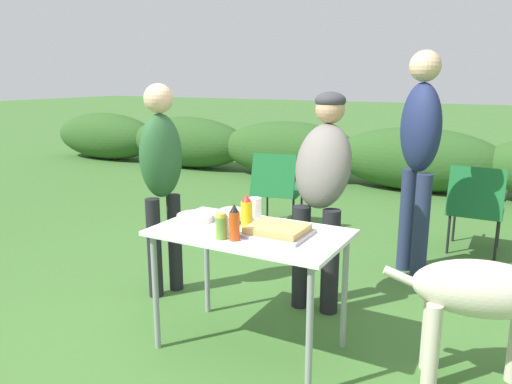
{
  "coord_description": "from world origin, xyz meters",
  "views": [
    {
      "loc": [
        1.34,
        -2.39,
        1.6
      ],
      "look_at": [
        -0.13,
        0.31,
        0.89
      ],
      "focal_mm": 35.0,
      "sensor_mm": 36.0,
      "label": 1
    }
  ],
  "objects_px": {
    "hot_sauce_bottle": "(234,223)",
    "camp_chair_near_hedge": "(277,186)",
    "relish_jar": "(221,226)",
    "standing_person_in_red_jacket": "(322,179)",
    "mayo_bottle": "(223,224)",
    "camp_chair_green_behind_table": "(476,205)",
    "mixing_bowl": "(232,214)",
    "standing_person_with_beanie": "(420,143)",
    "standing_person_in_gray_fleece": "(162,170)",
    "dog": "(494,295)",
    "paper_cup_stack": "(255,209)",
    "food_tray": "(278,230)",
    "plate_stack": "(195,217)",
    "mustard_bottle": "(247,212)",
    "folding_table": "(250,243)"
  },
  "relations": [
    {
      "from": "plate_stack",
      "to": "standing_person_in_red_jacket",
      "type": "bearing_deg",
      "value": 54.74
    },
    {
      "from": "relish_jar",
      "to": "standing_person_with_beanie",
      "type": "height_order",
      "value": "standing_person_with_beanie"
    },
    {
      "from": "mayo_bottle",
      "to": "standing_person_with_beanie",
      "type": "bearing_deg",
      "value": 68.88
    },
    {
      "from": "folding_table",
      "to": "hot_sauce_bottle",
      "type": "xyz_separation_m",
      "value": [
        0.01,
        -0.19,
        0.17
      ]
    },
    {
      "from": "dog",
      "to": "mustard_bottle",
      "type": "bearing_deg",
      "value": -94.11
    },
    {
      "from": "standing_person_in_red_jacket",
      "to": "camp_chair_near_hedge",
      "type": "bearing_deg",
      "value": 123.1
    },
    {
      "from": "food_tray",
      "to": "standing_person_in_gray_fleece",
      "type": "bearing_deg",
      "value": 161.09
    },
    {
      "from": "dog",
      "to": "mixing_bowl",
      "type": "bearing_deg",
      "value": -97.06
    },
    {
      "from": "hot_sauce_bottle",
      "to": "folding_table",
      "type": "bearing_deg",
      "value": 92.94
    },
    {
      "from": "food_tray",
      "to": "camp_chair_near_hedge",
      "type": "height_order",
      "value": "camp_chair_near_hedge"
    },
    {
      "from": "mayo_bottle",
      "to": "camp_chair_near_hedge",
      "type": "relative_size",
      "value": 0.16
    },
    {
      "from": "mixing_bowl",
      "to": "camp_chair_near_hedge",
      "type": "relative_size",
      "value": 0.25
    },
    {
      "from": "hot_sauce_bottle",
      "to": "mayo_bottle",
      "type": "bearing_deg",
      "value": 154.78
    },
    {
      "from": "relish_jar",
      "to": "paper_cup_stack",
      "type": "bearing_deg",
      "value": 93.08
    },
    {
      "from": "paper_cup_stack",
      "to": "hot_sauce_bottle",
      "type": "xyz_separation_m",
      "value": [
        0.1,
        -0.41,
        0.03
      ]
    },
    {
      "from": "relish_jar",
      "to": "dog",
      "type": "distance_m",
      "value": 1.45
    },
    {
      "from": "hot_sauce_bottle",
      "to": "standing_person_with_beanie",
      "type": "xyz_separation_m",
      "value": [
        0.6,
        1.85,
        0.25
      ]
    },
    {
      "from": "paper_cup_stack",
      "to": "relish_jar",
      "type": "bearing_deg",
      "value": -86.92
    },
    {
      "from": "mustard_bottle",
      "to": "camp_chair_green_behind_table",
      "type": "relative_size",
      "value": 0.24
    },
    {
      "from": "plate_stack",
      "to": "relish_jar",
      "type": "height_order",
      "value": "relish_jar"
    },
    {
      "from": "standing_person_in_red_jacket",
      "to": "standing_person_in_gray_fleece",
      "type": "height_order",
      "value": "standing_person_in_gray_fleece"
    },
    {
      "from": "standing_person_with_beanie",
      "to": "food_tray",
      "type": "bearing_deg",
      "value": -57.93
    },
    {
      "from": "plate_stack",
      "to": "mayo_bottle",
      "type": "height_order",
      "value": "mayo_bottle"
    },
    {
      "from": "dog",
      "to": "camp_chair_green_behind_table",
      "type": "distance_m",
      "value": 2.18
    },
    {
      "from": "food_tray",
      "to": "standing_person_with_beanie",
      "type": "relative_size",
      "value": 0.2
    },
    {
      "from": "standing_person_in_red_jacket",
      "to": "camp_chair_near_hedge",
      "type": "relative_size",
      "value": 1.81
    },
    {
      "from": "relish_jar",
      "to": "standing_person_in_red_jacket",
      "type": "relative_size",
      "value": 0.1
    },
    {
      "from": "relish_jar",
      "to": "camp_chair_green_behind_table",
      "type": "bearing_deg",
      "value": 67.76
    },
    {
      "from": "mayo_bottle",
      "to": "camp_chair_green_behind_table",
      "type": "height_order",
      "value": "mayo_bottle"
    },
    {
      "from": "paper_cup_stack",
      "to": "hot_sauce_bottle",
      "type": "height_order",
      "value": "hot_sauce_bottle"
    },
    {
      "from": "mayo_bottle",
      "to": "relish_jar",
      "type": "xyz_separation_m",
      "value": [
        0.03,
        -0.06,
        0.01
      ]
    },
    {
      "from": "mixing_bowl",
      "to": "standing_person_in_gray_fleece",
      "type": "bearing_deg",
      "value": 159.84
    },
    {
      "from": "plate_stack",
      "to": "dog",
      "type": "distance_m",
      "value": 1.71
    },
    {
      "from": "mustard_bottle",
      "to": "camp_chair_green_behind_table",
      "type": "height_order",
      "value": "mustard_bottle"
    },
    {
      "from": "standing_person_with_beanie",
      "to": "camp_chair_near_hedge",
      "type": "relative_size",
      "value": 2.17
    },
    {
      "from": "dog",
      "to": "relish_jar",
      "type": "bearing_deg",
      "value": -83.75
    },
    {
      "from": "standing_person_in_gray_fleece",
      "to": "camp_chair_near_hedge",
      "type": "distance_m",
      "value": 1.93
    },
    {
      "from": "standing_person_in_gray_fleece",
      "to": "camp_chair_near_hedge",
      "type": "relative_size",
      "value": 1.87
    },
    {
      "from": "camp_chair_green_behind_table",
      "to": "paper_cup_stack",
      "type": "bearing_deg",
      "value": -116.84
    },
    {
      "from": "dog",
      "to": "camp_chair_green_behind_table",
      "type": "height_order",
      "value": "camp_chair_green_behind_table"
    },
    {
      "from": "dog",
      "to": "hot_sauce_bottle",
      "type": "bearing_deg",
      "value": -83.44
    },
    {
      "from": "folding_table",
      "to": "food_tray",
      "type": "distance_m",
      "value": 0.2
    },
    {
      "from": "mustard_bottle",
      "to": "relish_jar",
      "type": "relative_size",
      "value": 1.35
    },
    {
      "from": "standing_person_in_red_jacket",
      "to": "standing_person_with_beanie",
      "type": "distance_m",
      "value": 1.02
    },
    {
      "from": "paper_cup_stack",
      "to": "standing_person_in_gray_fleece",
      "type": "distance_m",
      "value": 0.89
    },
    {
      "from": "mayo_bottle",
      "to": "standing_person_in_gray_fleece",
      "type": "xyz_separation_m",
      "value": [
        -0.86,
        0.53,
        0.14
      ]
    },
    {
      "from": "hot_sauce_bottle",
      "to": "camp_chair_near_hedge",
      "type": "bearing_deg",
      "value": 110.96
    },
    {
      "from": "relish_jar",
      "to": "standing_person_in_gray_fleece",
      "type": "height_order",
      "value": "standing_person_in_gray_fleece"
    },
    {
      "from": "hot_sauce_bottle",
      "to": "standing_person_in_gray_fleece",
      "type": "relative_size",
      "value": 0.13
    },
    {
      "from": "folding_table",
      "to": "standing_person_with_beanie",
      "type": "relative_size",
      "value": 0.61
    }
  ]
}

